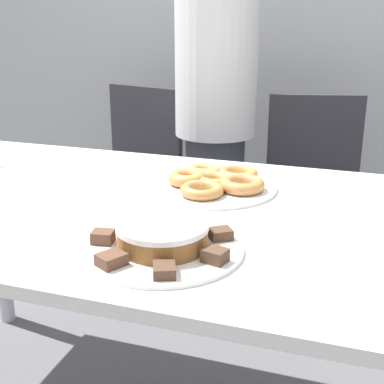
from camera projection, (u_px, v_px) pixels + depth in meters
name	position (u px, v px, depth m)	size (l,w,h in m)	color
table	(183.00, 235.00, 1.38)	(1.99, 0.95, 0.76)	silver
person_standing	(216.00, 118.00, 2.19)	(0.33, 0.33, 1.55)	#383842
office_chair_left	(128.00, 193.00, 2.48)	(0.53, 0.53, 0.91)	black
office_chair_right	(315.00, 214.00, 2.22)	(0.54, 0.54, 0.91)	black
plate_cake	(163.00, 248.00, 1.12)	(0.34, 0.34, 0.01)	white
plate_donuts	(214.00, 187.00, 1.51)	(0.35, 0.35, 0.01)	white
frosted_cake	(162.00, 234.00, 1.11)	(0.19, 0.19, 0.05)	brown
lamington_0	(111.00, 260.00, 1.03)	(0.06, 0.07, 0.02)	brown
lamington_1	(164.00, 270.00, 1.00)	(0.06, 0.06, 0.02)	#513828
lamington_2	(215.00, 255.00, 1.05)	(0.05, 0.05, 0.03)	#513828
lamington_3	(220.00, 234.00, 1.15)	(0.06, 0.06, 0.02)	#513828
lamington_4	(186.00, 219.00, 1.23)	(0.05, 0.05, 0.03)	#513828
lamington_5	(137.00, 221.00, 1.22)	(0.07, 0.07, 0.02)	brown
lamington_6	(103.00, 237.00, 1.14)	(0.05, 0.05, 0.03)	brown
donut_0	(214.00, 180.00, 1.51)	(0.10, 0.10, 0.03)	#D18E4C
donut_1	(204.00, 171.00, 1.58)	(0.11, 0.11, 0.03)	#E5AD66
donut_2	(187.00, 178.00, 1.51)	(0.11, 0.11, 0.04)	#D18E4C
donut_3	(202.00, 190.00, 1.42)	(0.12, 0.12, 0.03)	#C68447
donut_4	(242.00, 184.00, 1.46)	(0.13, 0.13, 0.03)	#C68447
donut_5	(238.00, 174.00, 1.57)	(0.12, 0.12, 0.03)	#D18E4C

